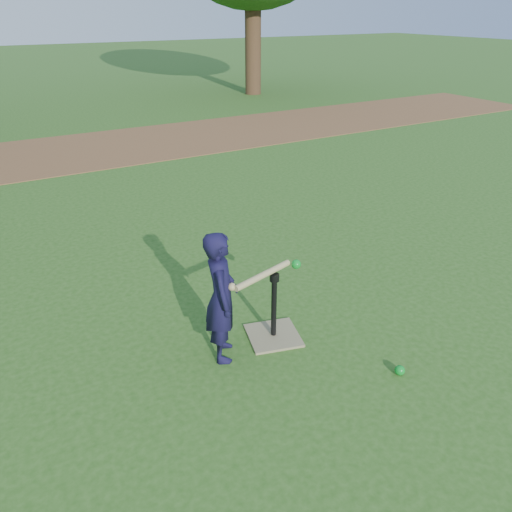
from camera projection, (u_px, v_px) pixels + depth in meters
ground at (292, 362)px, 4.00m from camera, size 80.00×80.00×0.00m
dirt_strip at (80, 151)px, 9.80m from camera, size 24.00×3.00×0.01m
child at (221, 297)px, 3.85m from camera, size 0.40×0.47×1.09m
wiffle_ball_ground at (400, 370)px, 3.85m from camera, size 0.08×0.08×0.08m
batting_tee at (274, 326)px, 4.27m from camera, size 0.53×0.53×0.61m
swing_action at (267, 274)px, 3.97m from camera, size 0.70×0.21×0.08m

